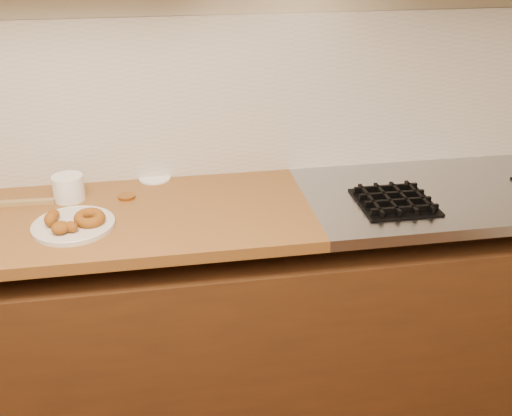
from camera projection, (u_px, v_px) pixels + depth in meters
The scene contains 12 objects.
wall_back at pixel (154, 60), 2.14m from camera, with size 4.00×0.02×2.70m, color tan.
base_cabinet at pixel (174, 330), 2.29m from camera, with size 3.60×0.60×0.77m, color #4A2911.
stovetop at pixel (474, 192), 2.25m from camera, with size 1.30×0.62×0.04m, color #9EA0A5.
backsplash at pixel (157, 101), 2.19m from camera, with size 3.60×0.02×0.60m, color beige.
burner_grates at pixel (480, 194), 2.16m from camera, with size 0.91×0.26×0.03m.
donut_plate at pixel (73, 225), 1.95m from camera, with size 0.27×0.27×0.02m, color beige.
ring_donut at pixel (89, 218), 1.94m from camera, with size 0.10×0.10×0.03m, color brown.
fried_dough_chunks at pixel (58, 223), 1.90m from camera, with size 0.12×0.17×0.05m.
plastic_tub at pixel (68, 188), 2.12m from camera, with size 0.11×0.11×0.09m, color white.
tub_lid at pixel (155, 178), 2.30m from camera, with size 0.12×0.12×0.01m, color white.
brass_jar_lid at pixel (127, 197), 2.15m from camera, with size 0.06×0.06×0.01m, color #9F6326.
wooden_utensil at pixel (25, 202), 2.10m from camera, with size 0.20×0.02×0.02m, color olive.
Camera 1 is at (-0.00, -0.18, 1.82)m, focal length 42.00 mm.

